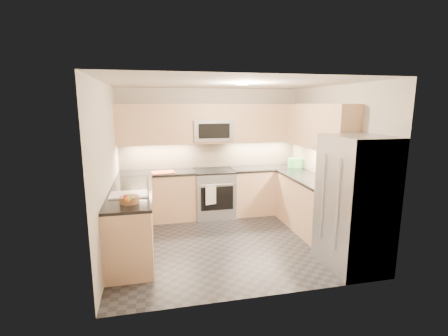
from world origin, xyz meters
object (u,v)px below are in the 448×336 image
(refrigerator, at_px, (354,203))
(cutting_board, at_px, (163,172))
(utensil_bowl, at_px, (296,163))
(fruit_basket, at_px, (129,200))
(microwave, at_px, (212,130))
(gas_range, at_px, (214,194))

(refrigerator, distance_m, cutting_board, 3.38)
(cutting_board, bearing_deg, utensil_bowl, -0.56)
(cutting_board, relative_size, fruit_basket, 1.68)
(refrigerator, height_order, fruit_basket, refrigerator)
(microwave, relative_size, refrigerator, 0.42)
(gas_range, height_order, refrigerator, refrigerator)
(refrigerator, xyz_separation_m, cutting_board, (-2.43, 2.36, 0.05))
(refrigerator, height_order, utensil_bowl, refrigerator)
(microwave, relative_size, utensil_bowl, 2.44)
(utensil_bowl, relative_size, fruit_basket, 1.27)
(utensil_bowl, height_order, fruit_basket, utensil_bowl)
(microwave, distance_m, fruit_basket, 2.61)
(microwave, height_order, refrigerator, microwave)
(utensil_bowl, bearing_deg, fruit_basket, -150.00)
(utensil_bowl, relative_size, cutting_board, 0.76)
(gas_range, height_order, cutting_board, cutting_board)
(utensil_bowl, xyz_separation_m, cutting_board, (-2.66, 0.03, -0.08))
(refrigerator, relative_size, utensil_bowl, 5.79)
(microwave, bearing_deg, fruit_basket, -125.84)
(refrigerator, relative_size, fruit_basket, 7.37)
(gas_range, bearing_deg, microwave, 90.00)
(fruit_basket, bearing_deg, microwave, 54.16)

